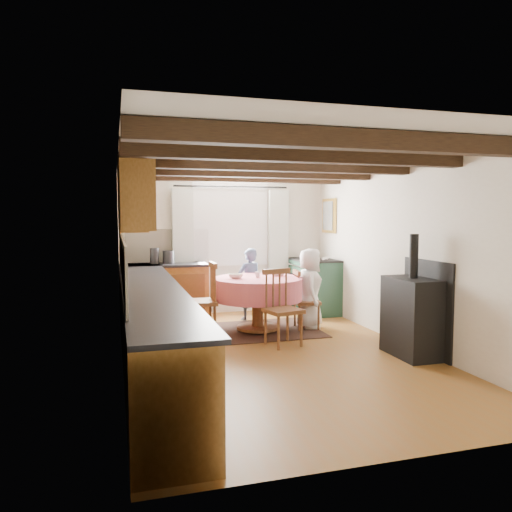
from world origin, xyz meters
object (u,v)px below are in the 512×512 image
object	(u,v)px
chair_left	(200,299)
chair_right	(307,299)
dining_table	(258,304)
chair_near	(283,308)
cast_iron_stove	(413,295)
child_far	(249,284)
cup	(258,275)
aga_range	(313,285)
child_right	(310,288)

from	to	relation	value
chair_left	chair_right	distance (m)	1.61
dining_table	chair_near	size ratio (longest dim) A/B	1.30
cast_iron_stove	child_far	world-z (taller)	cast_iron_stove
chair_near	chair_right	xyz separation A→B (m)	(0.65, 0.80, -0.06)
chair_near	chair_left	distance (m)	1.25
chair_near	chair_left	bearing A→B (deg)	127.01
chair_near	dining_table	bearing A→B (deg)	82.71
dining_table	chair_left	distance (m)	0.88
dining_table	chair_right	size ratio (longest dim) A/B	1.47
chair_left	child_far	world-z (taller)	child_far
chair_left	child_far	bearing A→B (deg)	133.61
child_far	cast_iron_stove	bearing A→B (deg)	100.21
dining_table	cup	distance (m)	0.44
dining_table	cup	world-z (taller)	cup
chair_near	cast_iron_stove	size ratio (longest dim) A/B	0.68
cast_iron_stove	chair_near	bearing A→B (deg)	146.42
chair_left	cast_iron_stove	bearing A→B (deg)	54.60
chair_left	cast_iron_stove	xyz separation A→B (m)	(2.30, -1.69, 0.22)
dining_table	child_far	world-z (taller)	child_far
dining_table	chair_near	bearing A→B (deg)	-84.08
child_far	chair_near	bearing A→B (deg)	72.70
aga_range	cast_iron_stove	xyz separation A→B (m)	(0.11, -2.83, 0.26)
chair_near	child_right	xyz separation A→B (m)	(0.72, 0.84, 0.10)
chair_left	cast_iron_stove	world-z (taller)	cast_iron_stove
chair_left	child_right	world-z (taller)	child_right
child_far	child_right	distance (m)	1.10
chair_near	aga_range	xyz separation A→B (m)	(1.23, 1.94, -0.02)
chair_near	chair_left	xyz separation A→B (m)	(-0.96, 0.80, 0.02)
chair_near	child_right	distance (m)	1.11
chair_near	chair_left	size ratio (longest dim) A/B	0.96
chair_left	aga_range	size ratio (longest dim) A/B	1.00
chair_near	aga_range	size ratio (longest dim) A/B	0.95
dining_table	cast_iron_stove	world-z (taller)	cast_iron_stove
chair_left	cup	world-z (taller)	chair_left
chair_right	chair_left	bearing A→B (deg)	98.52
chair_left	child_right	xyz separation A→B (m)	(1.68, 0.05, 0.08)
cast_iron_stove	child_right	world-z (taller)	cast_iron_stove
chair_left	aga_range	distance (m)	2.47
chair_near	chair_right	size ratio (longest dim) A/B	1.13
cast_iron_stove	child_right	distance (m)	1.85
chair_right	cast_iron_stove	bearing A→B (deg)	-149.40
aga_range	chair_left	bearing A→B (deg)	-152.40
chair_near	cast_iron_stove	bearing A→B (deg)	-46.78
cast_iron_stove	child_far	xyz separation A→B (m)	(-1.34, 2.57, -0.15)
chair_left	aga_range	world-z (taller)	chair_left
aga_range	cast_iron_stove	distance (m)	2.84
chair_near	cup	bearing A→B (deg)	81.35
aga_range	child_right	distance (m)	1.22
chair_right	child_far	xyz separation A→B (m)	(-0.65, 0.88, 0.14)
chair_left	chair_right	size ratio (longest dim) A/B	1.18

